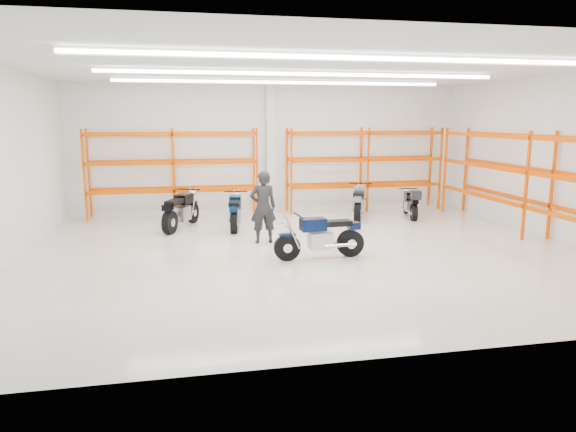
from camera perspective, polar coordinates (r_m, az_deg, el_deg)
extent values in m
plane|color=beige|center=(13.09, 2.28, -3.90)|extent=(14.00, 14.00, 0.00)
cube|color=white|center=(18.58, -2.03, 7.47)|extent=(14.00, 0.02, 4.50)
cube|color=white|center=(7.05, 13.87, 1.85)|extent=(14.00, 0.02, 4.50)
cube|color=white|center=(12.99, -29.35, 4.71)|extent=(0.02, 12.00, 4.50)
cube|color=white|center=(15.88, 27.86, 5.69)|extent=(0.02, 12.00, 4.50)
cube|color=white|center=(12.72, 2.43, 16.12)|extent=(14.00, 12.00, 0.02)
cube|color=white|center=(9.83, 6.75, 17.07)|extent=(10.00, 0.22, 0.10)
cube|color=white|center=(13.20, 1.90, 15.49)|extent=(10.00, 0.22, 0.10)
cube|color=white|center=(16.12, -0.60, 14.63)|extent=(10.00, 0.22, 0.10)
cylinder|color=black|center=(12.10, -0.09, -3.55)|extent=(0.64, 0.17, 0.64)
cylinder|color=black|center=(12.58, 6.93, -3.02)|extent=(0.67, 0.23, 0.66)
cylinder|color=silver|center=(12.10, -0.09, -3.55)|extent=(0.22, 0.16, 0.21)
cylinder|color=silver|center=(12.58, 6.93, -3.02)|extent=(0.25, 0.23, 0.23)
cube|color=#071336|center=(12.03, -0.09, -2.08)|extent=(0.39, 0.18, 0.06)
cube|color=#B7B7BC|center=(12.30, 3.63, -2.73)|extent=(0.57, 0.41, 0.40)
cube|color=#A5A5AA|center=(12.45, 5.39, -3.09)|extent=(0.75, 0.17, 0.08)
cube|color=#071336|center=(12.15, 2.80, -0.94)|extent=(0.61, 0.40, 0.30)
cube|color=black|center=(12.34, 5.43, -0.79)|extent=(0.72, 0.36, 0.13)
cube|color=#071336|center=(12.52, 7.33, -1.07)|extent=(0.29, 0.25, 0.17)
cylinder|color=black|center=(12.01, 1.18, 0.06)|extent=(0.08, 0.74, 0.04)
sphere|color=silver|center=(11.96, -0.29, -0.81)|extent=(0.20, 0.20, 0.20)
cylinder|color=silver|center=(12.31, 5.84, -3.25)|extent=(0.80, 0.14, 0.10)
cylinder|color=black|center=(16.77, -10.50, 0.35)|extent=(0.40, 0.66, 0.67)
cylinder|color=black|center=(15.28, -13.00, -0.71)|extent=(0.47, 0.71, 0.69)
cylinder|color=silver|center=(16.77, -10.50, 0.35)|extent=(0.23, 0.27, 0.22)
cylinder|color=silver|center=(15.28, -13.00, -0.71)|extent=(0.30, 0.32, 0.24)
cube|color=black|center=(16.72, -10.54, 1.48)|extent=(0.32, 0.43, 0.07)
cube|color=#B7B7BC|center=(15.97, -11.76, 0.27)|extent=(0.60, 0.69, 0.42)
cube|color=#A5A5AA|center=(15.62, -12.40, -0.40)|extent=(0.44, 0.76, 0.09)
cube|color=black|center=(16.08, -11.52, 1.88)|extent=(0.60, 0.72, 0.31)
cube|color=black|center=(15.52, -12.48, 1.53)|extent=(0.61, 0.81, 0.13)
cube|color=black|center=(15.12, -13.22, 0.92)|extent=(0.34, 0.36, 0.18)
cylinder|color=black|center=(16.39, -11.00, 2.93)|extent=(0.73, 0.36, 0.04)
sphere|color=silver|center=(16.71, -10.51, 2.48)|extent=(0.21, 0.21, 0.21)
cylinder|color=silver|center=(15.65, -13.06, -0.40)|extent=(0.44, 0.80, 0.10)
cylinder|color=black|center=(16.62, -5.71, 0.30)|extent=(0.22, 0.63, 0.62)
cylinder|color=black|center=(15.09, -6.03, -0.73)|extent=(0.28, 0.66, 0.64)
cylinder|color=silver|center=(16.62, -5.71, 0.30)|extent=(0.17, 0.23, 0.21)
cylinder|color=silver|center=(15.09, -6.03, -0.73)|extent=(0.24, 0.26, 0.23)
cube|color=#051C41|center=(16.56, -5.73, 1.36)|extent=(0.21, 0.39, 0.06)
cube|color=#B7B7BC|center=(15.80, -5.88, 0.22)|extent=(0.45, 0.59, 0.39)
cube|color=#A5A5AA|center=(15.43, -5.95, -0.43)|extent=(0.23, 0.74, 0.08)
cube|color=#051C41|center=(15.92, -5.86, 1.73)|extent=(0.44, 0.63, 0.29)
cube|color=black|center=(15.35, -5.99, 1.40)|extent=(0.41, 0.72, 0.12)
cube|color=#051C41|center=(14.93, -6.08, 0.81)|extent=(0.27, 0.30, 0.17)
cylinder|color=black|center=(16.23, -5.81, 2.72)|extent=(0.72, 0.15, 0.04)
sphere|color=silver|center=(16.56, -5.74, 2.31)|extent=(0.20, 0.20, 0.20)
cylinder|color=silver|center=(15.40, -6.58, -0.46)|extent=(0.21, 0.78, 0.09)
cylinder|color=black|center=(18.32, 8.04, 1.28)|extent=(0.37, 0.66, 0.66)
cylinder|color=black|center=(16.70, 7.74, 0.41)|extent=(0.44, 0.70, 0.68)
cylinder|color=silver|center=(18.32, 8.04, 1.28)|extent=(0.22, 0.26, 0.22)
cylinder|color=silver|center=(16.70, 7.74, 0.41)|extent=(0.29, 0.31, 0.24)
cube|color=#96979B|center=(18.27, 8.06, 2.29)|extent=(0.30, 0.43, 0.07)
cube|color=#B7B7BC|center=(17.45, 7.90, 1.25)|extent=(0.58, 0.68, 0.42)
cube|color=#A5A5AA|center=(17.06, 7.81, 0.66)|extent=(0.41, 0.76, 0.09)
cube|color=#96979B|center=(17.59, 7.97, 2.69)|extent=(0.58, 0.71, 0.31)
cube|color=black|center=(16.98, 7.86, 2.41)|extent=(0.58, 0.79, 0.13)
cube|color=#96979B|center=(16.54, 7.76, 1.88)|extent=(0.33, 0.35, 0.18)
cylinder|color=black|center=(17.92, 8.05, 3.61)|extent=(0.72, 0.33, 0.04)
sphere|color=silver|center=(18.27, 8.09, 3.19)|extent=(0.21, 0.21, 0.21)
cylinder|color=silver|center=(17.03, 7.21, 0.66)|extent=(0.40, 0.80, 0.10)
cylinder|color=black|center=(18.68, 13.00, 1.11)|extent=(0.23, 0.55, 0.54)
cylinder|color=black|center=(17.37, 13.82, 0.39)|extent=(0.29, 0.58, 0.56)
cylinder|color=silver|center=(18.68, 13.00, 1.11)|extent=(0.17, 0.21, 0.18)
cylinder|color=silver|center=(17.37, 13.82, 0.39)|extent=(0.22, 0.24, 0.20)
cube|color=black|center=(18.64, 13.03, 1.93)|extent=(0.21, 0.35, 0.05)
cube|color=#B7B7BC|center=(17.98, 13.42, 1.08)|extent=(0.43, 0.53, 0.34)
cube|color=#A5A5AA|center=(17.66, 13.62, 0.60)|extent=(0.25, 0.64, 0.07)
cube|color=black|center=(18.08, 13.37, 2.24)|extent=(0.42, 0.56, 0.25)
cube|color=black|center=(17.59, 13.68, 1.99)|extent=(0.40, 0.64, 0.11)
cube|color=black|center=(17.24, 13.92, 1.56)|extent=(0.25, 0.28, 0.14)
cylinder|color=black|center=(18.36, 13.22, 2.99)|extent=(0.62, 0.18, 0.03)
sphere|color=silver|center=(18.64, 13.04, 2.67)|extent=(0.17, 0.17, 0.17)
cylinder|color=silver|center=(17.60, 13.18, 0.58)|extent=(0.24, 0.68, 0.08)
cube|color=black|center=(17.10, 14.02, 2.28)|extent=(0.38, 0.41, 0.27)
imported|color=black|center=(13.76, -2.79, 0.99)|extent=(0.73, 0.49, 1.96)
cube|color=white|center=(18.40, -1.94, 7.44)|extent=(0.32, 0.32, 4.50)
cube|color=#F04E00|center=(18.56, -21.26, 4.42)|extent=(0.07, 0.07, 3.00)
cube|color=#F04E00|center=(17.78, -21.69, 4.15)|extent=(0.07, 0.07, 3.00)
cube|color=#F04E00|center=(18.28, -12.56, 4.81)|extent=(0.07, 0.07, 3.00)
cube|color=#F04E00|center=(17.49, -12.61, 4.55)|extent=(0.07, 0.07, 3.00)
cube|color=#F04E00|center=(18.43, -3.80, 5.09)|extent=(0.07, 0.07, 3.00)
cube|color=#F04E00|center=(17.64, -3.46, 4.84)|extent=(0.07, 0.07, 3.00)
cube|color=#F04E00|center=(18.35, -12.49, 3.06)|extent=(5.60, 0.07, 0.12)
cube|color=#F04E00|center=(17.55, -12.54, 2.73)|extent=(5.60, 0.07, 0.12)
cube|color=#F04E00|center=(18.25, -12.61, 5.98)|extent=(5.60, 0.07, 0.12)
cube|color=#F04E00|center=(17.45, -12.66, 5.78)|extent=(5.60, 0.07, 0.12)
cube|color=#F04E00|center=(18.20, -12.73, 8.92)|extent=(5.60, 0.07, 0.12)
cube|color=#F04E00|center=(17.40, -12.79, 8.85)|extent=(5.60, 0.07, 0.12)
cube|color=#F04E00|center=(18.62, -0.12, 5.17)|extent=(0.07, 0.07, 3.00)
cube|color=#F04E00|center=(17.84, 0.38, 4.93)|extent=(0.07, 0.07, 3.00)
cube|color=#F04E00|center=(19.36, 8.07, 5.28)|extent=(0.07, 0.07, 3.00)
cube|color=#F04E00|center=(18.61, 8.88, 5.04)|extent=(0.07, 0.07, 3.00)
cube|color=#F04E00|center=(20.45, 15.53, 5.28)|extent=(0.07, 0.07, 3.00)
cube|color=#F04E00|center=(19.74, 16.57, 5.04)|extent=(0.07, 0.07, 3.00)
cube|color=#F04E00|center=(19.42, 8.03, 3.62)|extent=(5.60, 0.07, 0.12)
cube|color=#F04E00|center=(18.67, 8.83, 3.32)|extent=(5.60, 0.07, 0.12)
cube|color=#F04E00|center=(19.33, 8.10, 6.38)|extent=(5.60, 0.07, 0.12)
cube|color=#F04E00|center=(18.58, 8.92, 6.19)|extent=(5.60, 0.07, 0.12)
cube|color=#F04E00|center=(19.28, 8.17, 9.16)|extent=(5.60, 0.07, 0.12)
cube|color=#F04E00|center=(18.53, 9.00, 9.08)|extent=(5.60, 0.07, 0.12)
cube|color=#F04E00|center=(15.87, 27.29, 3.01)|extent=(0.07, 0.07, 3.00)
cube|color=#F04E00|center=(15.39, 24.95, 3.00)|extent=(0.07, 0.07, 3.00)
cube|color=#F04E00|center=(19.57, 19.13, 4.85)|extent=(0.07, 0.07, 3.00)
cube|color=#F04E00|center=(19.18, 17.05, 4.86)|extent=(0.07, 0.07, 3.00)
cube|color=#F04E00|center=(15.94, 27.12, 1.01)|extent=(0.07, 9.00, 0.12)
cube|color=#F04E00|center=(15.46, 24.79, 0.94)|extent=(0.07, 9.00, 0.12)
cube|color=#F04E00|center=(15.83, 27.41, 4.36)|extent=(0.07, 9.00, 0.12)
cube|color=#F04E00|center=(15.35, 25.06, 4.39)|extent=(0.07, 9.00, 0.12)
cube|color=#F04E00|center=(15.78, 27.70, 7.74)|extent=(0.07, 9.00, 0.12)
cube|color=#F04E00|center=(15.29, 25.34, 7.87)|extent=(0.07, 9.00, 0.12)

